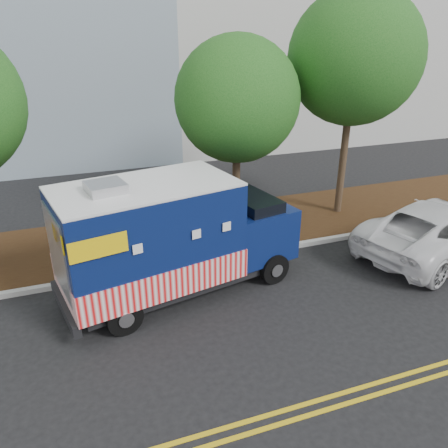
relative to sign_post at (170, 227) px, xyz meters
name	(u,v)px	position (x,y,z in m)	size (l,w,h in m)	color
ground	(223,286)	(1.03, -1.73, -1.20)	(120.00, 120.00, 0.00)	black
curb	(208,260)	(1.03, -0.33, -1.12)	(120.00, 0.18, 0.15)	#9E9E99
mulch_strip	(189,232)	(1.03, 1.77, -1.12)	(120.00, 4.00, 0.15)	black
centerline_near	(302,405)	(1.03, -6.18, -1.19)	(120.00, 0.10, 0.01)	gold
centerline_far	(309,415)	(1.03, -6.43, -1.19)	(120.00, 0.10, 0.01)	gold
tree_b	(237,100)	(2.67, 1.60, 3.25)	(3.92, 3.92, 6.42)	#38281C
tree_c	(355,58)	(6.82, 1.61, 4.40)	(4.42, 4.42, 7.82)	#38281C
sign_post	(170,227)	(0.00, 0.00, 0.00)	(0.06, 0.06, 2.40)	#473828
food_truck	(169,241)	(-0.36, -1.50, 0.31)	(6.64, 3.53, 3.33)	black
white_car	(437,228)	(7.97, -2.03, -0.40)	(2.66, 5.77, 1.60)	silver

